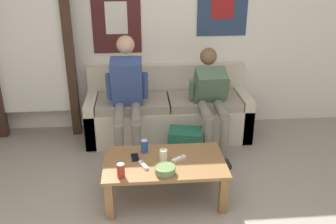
{
  "coord_description": "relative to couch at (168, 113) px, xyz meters",
  "views": [
    {
      "loc": [
        -0.16,
        -1.98,
        2.12
      ],
      "look_at": [
        0.12,
        1.39,
        0.67
      ],
      "focal_mm": 40.0,
      "sensor_mm": 36.0,
      "label": 1
    }
  ],
  "objects": [
    {
      "name": "wall_back",
      "position": [
        -0.19,
        0.35,
        0.98
      ],
      "size": [
        10.0,
        0.07,
        2.55
      ],
      "color": "white",
      "rests_on": "ground_plane"
    },
    {
      "name": "door_frame",
      "position": [
        -1.59,
        0.14,
        0.9
      ],
      "size": [
        1.0,
        0.1,
        2.15
      ],
      "color": "#382319",
      "rests_on": "ground_plane"
    },
    {
      "name": "couch",
      "position": [
        0.0,
        0.0,
        0.0
      ],
      "size": [
        1.95,
        0.7,
        0.83
      ],
      "color": "beige",
      "rests_on": "ground_plane"
    },
    {
      "name": "coffee_table",
      "position": [
        -0.14,
        -1.31,
        0.03
      ],
      "size": [
        1.09,
        0.63,
        0.39
      ],
      "color": "olive",
      "rests_on": "ground_plane"
    },
    {
      "name": "person_seated_adult",
      "position": [
        -0.48,
        -0.37,
        0.4
      ],
      "size": [
        0.47,
        0.91,
        1.29
      ],
      "color": "gray",
      "rests_on": "ground_plane"
    },
    {
      "name": "person_seated_teen",
      "position": [
        0.46,
        -0.35,
        0.33
      ],
      "size": [
        0.47,
        0.9,
        1.12
      ],
      "color": "gray",
      "rests_on": "ground_plane"
    },
    {
      "name": "backpack",
      "position": [
        0.13,
        -0.69,
        -0.11
      ],
      "size": [
        0.39,
        0.34,
        0.38
      ],
      "color": "#1E5642",
      "rests_on": "ground_plane"
    },
    {
      "name": "ceramic_bowl",
      "position": [
        -0.15,
        -1.51,
        0.13
      ],
      "size": [
        0.18,
        0.18,
        0.07
      ],
      "color": "#607F47",
      "rests_on": "coffee_table"
    },
    {
      "name": "pillar_candle",
      "position": [
        -0.15,
        -1.29,
        0.15
      ],
      "size": [
        0.07,
        0.07,
        0.12
      ],
      "color": "silver",
      "rests_on": "coffee_table"
    },
    {
      "name": "drink_can_blue",
      "position": [
        -0.31,
        -1.13,
        0.16
      ],
      "size": [
        0.07,
        0.07,
        0.12
      ],
      "color": "#28479E",
      "rests_on": "coffee_table"
    },
    {
      "name": "drink_can_red",
      "position": [
        -0.52,
        -1.53,
        0.16
      ],
      "size": [
        0.07,
        0.07,
        0.12
      ],
      "color": "maroon",
      "rests_on": "coffee_table"
    },
    {
      "name": "game_controller_near_left",
      "position": [
        -0.01,
        -1.3,
        0.11
      ],
      "size": [
        0.14,
        0.11,
        0.03
      ],
      "color": "white",
      "rests_on": "coffee_table"
    },
    {
      "name": "game_controller_near_right",
      "position": [
        -0.33,
        -1.38,
        0.11
      ],
      "size": [
        0.09,
        0.15,
        0.03
      ],
      "color": "white",
      "rests_on": "coffee_table"
    },
    {
      "name": "cell_phone",
      "position": [
        -0.41,
        -1.23,
        0.1
      ],
      "size": [
        0.08,
        0.14,
        0.01
      ],
      "color": "black",
      "rests_on": "coffee_table"
    }
  ]
}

